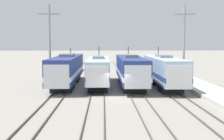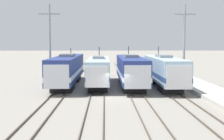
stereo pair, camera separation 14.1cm
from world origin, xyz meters
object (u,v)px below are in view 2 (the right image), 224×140
(locomotive_far_left, at_px, (67,69))
(locomotive_far_right, at_px, (164,71))
(locomotive_center_right, at_px, (131,70))
(catenary_tower_right, at_px, (184,44))
(locomotive_center_left, at_px, (99,71))
(catenary_tower_left, at_px, (50,44))

(locomotive_far_left, xyz_separation_m, locomotive_far_right, (12.69, -1.67, -0.04))
(locomotive_center_right, xyz_separation_m, catenary_tower_right, (6.93, 0.09, 3.48))
(locomotive_far_right, relative_size, catenary_tower_right, 1.65)
(locomotive_center_left, xyz_separation_m, locomotive_far_right, (8.46, -1.10, 0.09))
(catenary_tower_left, bearing_deg, catenary_tower_right, 0.00)
(locomotive_center_right, bearing_deg, catenary_tower_left, 179.49)
(catenary_tower_right, bearing_deg, locomotive_far_right, -168.63)
(locomotive_far_left, xyz_separation_m, catenary_tower_right, (15.39, -1.13, 3.45))
(locomotive_far_right, height_order, catenary_tower_right, catenary_tower_right)
(catenary_tower_left, bearing_deg, locomotive_center_left, 5.07)
(locomotive_center_left, bearing_deg, locomotive_far_right, -7.40)
(locomotive_far_left, distance_m, locomotive_far_right, 12.80)
(locomotive_far_right, relative_size, catenary_tower_left, 1.65)
(catenary_tower_right, bearing_deg, locomotive_center_right, -179.22)
(locomotive_center_right, distance_m, catenary_tower_right, 7.75)
(locomotive_far_right, xyz_separation_m, catenary_tower_left, (-14.73, 0.54, 3.48))
(locomotive_center_left, height_order, locomotive_center_right, locomotive_center_right)
(locomotive_center_left, distance_m, catenary_tower_right, 11.73)
(locomotive_center_left, height_order, locomotive_far_right, locomotive_far_right)
(locomotive_far_left, relative_size, locomotive_far_right, 1.12)
(locomotive_far_left, distance_m, catenary_tower_right, 15.81)
(locomotive_far_left, distance_m, locomotive_center_left, 4.27)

